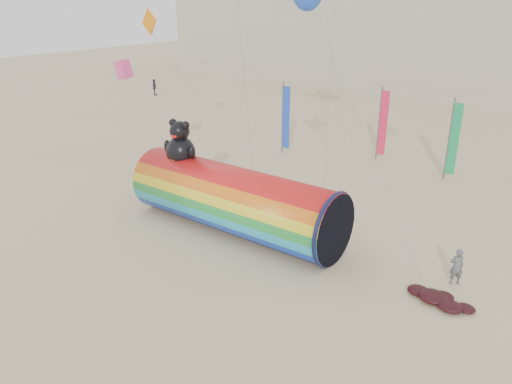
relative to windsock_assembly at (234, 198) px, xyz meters
The scene contains 5 objects.
ground 2.48m from the windsock_assembly, 60.62° to the right, with size 160.00×160.00×0.00m, color #CCB58C.
windsock_assembly is the anchor object (origin of this frame).
kite_handler 10.45m from the windsock_assembly, ahead, with size 0.58×0.38×1.58m, color #55575C.
fabric_bundle 10.33m from the windsock_assembly, ahead, with size 2.62×1.35×0.41m.
festival_banners 13.74m from the windsock_assembly, 87.50° to the left, with size 12.11×2.82×5.20m.
Camera 1 is at (13.53, -15.72, 11.05)m, focal length 35.00 mm.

